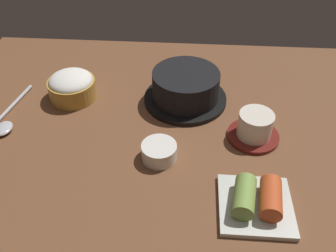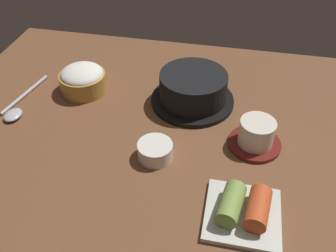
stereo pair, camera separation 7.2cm
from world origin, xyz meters
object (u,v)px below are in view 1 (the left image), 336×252
at_px(stone_pot, 186,87).
at_px(spoon, 6,121).
at_px(rice_bowl, 72,86).
at_px(banchan_cup_center, 159,151).
at_px(kimchi_plate, 257,201).
at_px(tea_cup_with_saucer, 255,127).

relative_size(stone_pot, spoon, 1.03).
bearing_deg(stone_pot, rice_bowl, -178.57).
xyz_separation_m(banchan_cup_center, kimchi_plate, (0.17, -0.10, 0.00)).
bearing_deg(tea_cup_with_saucer, rice_bowl, 164.72).
xyz_separation_m(stone_pot, rice_bowl, (-0.26, -0.01, -0.00)).
height_order(stone_pot, kimchi_plate, stone_pot).
bearing_deg(tea_cup_with_saucer, spoon, 179.10).
xyz_separation_m(rice_bowl, spoon, (-0.12, -0.10, -0.03)).
bearing_deg(tea_cup_with_saucer, stone_pot, 140.79).
distance_m(stone_pot, kimchi_plate, 0.32).
relative_size(stone_pot, kimchi_plate, 1.54).
xyz_separation_m(stone_pot, kimchi_plate, (0.13, -0.29, -0.02)).
xyz_separation_m(rice_bowl, banchan_cup_center, (0.22, -0.18, -0.01)).
relative_size(rice_bowl, spoon, 0.59).
relative_size(kimchi_plate, spoon, 0.67).
distance_m(tea_cup_with_saucer, banchan_cup_center, 0.20).
height_order(rice_bowl, spoon, rice_bowl).
distance_m(rice_bowl, spoon, 0.16).
bearing_deg(banchan_cup_center, tea_cup_with_saucer, 21.13).
bearing_deg(kimchi_plate, rice_bowl, 143.58).
xyz_separation_m(banchan_cup_center, spoon, (-0.33, 0.08, -0.01)).
height_order(banchan_cup_center, spoon, banchan_cup_center).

